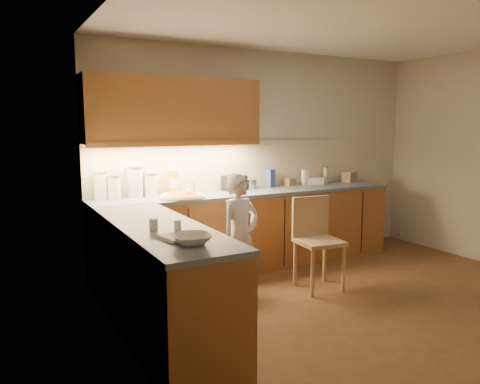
# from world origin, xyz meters

# --- Properties ---
(room) EXTENTS (4.54, 4.50, 2.62)m
(room) POSITION_xyz_m (0.00, 0.00, 1.68)
(room) COLOR #53351C
(room) RESTS_ON ground
(l_counter) EXTENTS (3.77, 2.62, 0.92)m
(l_counter) POSITION_xyz_m (-0.92, 1.25, 0.46)
(l_counter) COLOR #92592A
(l_counter) RESTS_ON ground
(backsplash) EXTENTS (3.75, 0.02, 0.58)m
(backsplash) POSITION_xyz_m (-0.38, 1.99, 1.21)
(backsplash) COLOR beige
(backsplash) RESTS_ON l_counter
(upper_cabinets) EXTENTS (1.95, 0.36, 0.73)m
(upper_cabinets) POSITION_xyz_m (-1.27, 1.82, 1.85)
(upper_cabinets) COLOR #92592A
(upper_cabinets) RESTS_ON ground
(pizza_on_board) EXTENTS (0.49, 0.49, 0.20)m
(pizza_on_board) POSITION_xyz_m (-1.29, 1.60, 0.94)
(pizza_on_board) COLOR tan
(pizza_on_board) RESTS_ON l_counter
(child) EXTENTS (0.51, 0.40, 1.23)m
(child) POSITION_xyz_m (-0.97, 0.89, 0.61)
(child) COLOR white
(child) RESTS_ON ground
(wooden_chair) EXTENTS (0.47, 0.47, 0.95)m
(wooden_chair) POSITION_xyz_m (-0.14, 0.77, 0.55)
(wooden_chair) COLOR tan
(wooden_chair) RESTS_ON ground
(mixing_bowl) EXTENTS (0.29, 0.29, 0.06)m
(mixing_bowl) POSITION_xyz_m (-1.95, -0.26, 0.95)
(mixing_bowl) COLOR silver
(mixing_bowl) RESTS_ON l_counter
(canister_a) EXTENTS (0.15, 0.15, 0.29)m
(canister_a) POSITION_xyz_m (-2.08, 1.89, 1.07)
(canister_a) COLOR beige
(canister_a) RESTS_ON l_counter
(canister_b) EXTENTS (0.14, 0.14, 0.25)m
(canister_b) POSITION_xyz_m (-1.95, 1.85, 1.05)
(canister_b) COLOR silver
(canister_b) RESTS_ON l_counter
(canister_c) EXTENTS (0.18, 0.18, 0.33)m
(canister_c) POSITION_xyz_m (-1.71, 1.89, 1.09)
(canister_c) COLOR beige
(canister_c) RESTS_ON l_counter
(canister_d) EXTENTS (0.16, 0.16, 0.26)m
(canister_d) POSITION_xyz_m (-1.54, 1.88, 1.05)
(canister_d) COLOR white
(canister_d) RESTS_ON l_counter
(oil_jug) EXTENTS (0.12, 0.09, 0.32)m
(oil_jug) POSITION_xyz_m (-1.30, 1.85, 1.07)
(oil_jug) COLOR gold
(oil_jug) RESTS_ON l_counter
(toaster) EXTENTS (0.29, 0.18, 0.18)m
(toaster) POSITION_xyz_m (-0.52, 1.85, 1.01)
(toaster) COLOR black
(toaster) RESTS_ON l_counter
(steel_pot) EXTENTS (0.15, 0.15, 0.12)m
(steel_pot) POSITION_xyz_m (-0.29, 1.86, 0.98)
(steel_pot) COLOR #B7B7BC
(steel_pot) RESTS_ON l_counter
(blue_box) EXTENTS (0.13, 0.12, 0.22)m
(blue_box) POSITION_xyz_m (0.00, 1.89, 1.03)
(blue_box) COLOR #344B9C
(blue_box) RESTS_ON l_counter
(card_box_a) EXTENTS (0.15, 0.12, 0.09)m
(card_box_a) POSITION_xyz_m (0.30, 1.89, 0.97)
(card_box_a) COLOR #A37F57
(card_box_a) RESTS_ON l_counter
(white_bottle) EXTENTS (0.07, 0.07, 0.19)m
(white_bottle) POSITION_xyz_m (0.52, 1.87, 1.02)
(white_bottle) COLOR white
(white_bottle) RESTS_ON l_counter
(flat_pack) EXTENTS (0.25, 0.21, 0.09)m
(flat_pack) POSITION_xyz_m (0.68, 1.87, 0.96)
(flat_pack) COLOR white
(flat_pack) RESTS_ON l_counter
(tall_jar) EXTENTS (0.07, 0.07, 0.21)m
(tall_jar) POSITION_xyz_m (0.88, 1.89, 1.03)
(tall_jar) COLOR beige
(tall_jar) RESTS_ON l_counter
(card_box_b) EXTENTS (0.21, 0.19, 0.14)m
(card_box_b) POSITION_xyz_m (1.24, 1.83, 0.99)
(card_box_b) COLOR tan
(card_box_b) RESTS_ON l_counter
(dough_cloth) EXTENTS (0.32, 0.27, 0.02)m
(dough_cloth) POSITION_xyz_m (-1.94, -0.07, 0.93)
(dough_cloth) COLOR white
(dough_cloth) RESTS_ON l_counter
(spice_jar_a) EXTENTS (0.07, 0.07, 0.09)m
(spice_jar_a) POSITION_xyz_m (-2.05, 0.25, 0.96)
(spice_jar_a) COLOR white
(spice_jar_a) RESTS_ON l_counter
(spice_jar_b) EXTENTS (0.07, 0.07, 0.07)m
(spice_jar_b) POSITION_xyz_m (-1.88, 0.19, 0.96)
(spice_jar_b) COLOR white
(spice_jar_b) RESTS_ON l_counter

